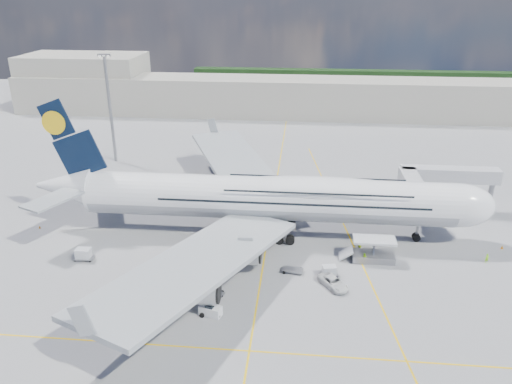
# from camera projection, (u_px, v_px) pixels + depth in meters

# --- Properties ---
(ground) EXTENTS (300.00, 300.00, 0.00)m
(ground) POSITION_uv_depth(u_px,v_px,m) (263.00, 264.00, 77.21)
(ground) COLOR gray
(ground) RESTS_ON ground
(taxi_line_main) EXTENTS (0.25, 220.00, 0.01)m
(taxi_line_main) POSITION_uv_depth(u_px,v_px,m) (263.00, 264.00, 77.21)
(taxi_line_main) COLOR yellow
(taxi_line_main) RESTS_ON ground
(taxi_line_cross) EXTENTS (120.00, 0.25, 0.01)m
(taxi_line_cross) POSITION_uv_depth(u_px,v_px,m) (249.00, 351.00, 58.85)
(taxi_line_cross) COLOR yellow
(taxi_line_cross) RESTS_ON ground
(taxi_line_diag) EXTENTS (14.16, 99.06, 0.01)m
(taxi_line_diag) POSITION_uv_depth(u_px,v_px,m) (350.00, 238.00, 85.15)
(taxi_line_diag) COLOR yellow
(taxi_line_diag) RESTS_ON ground
(airliner) EXTENTS (77.26, 79.15, 23.71)m
(airliner) POSITION_uv_depth(u_px,v_px,m) (270.00, 198.00, 83.72)
(airliner) COLOR white
(airliner) RESTS_ON ground
(jet_bridge) EXTENTS (18.80, 12.10, 8.50)m
(jet_bridge) POSITION_uv_depth(u_px,v_px,m) (435.00, 180.00, 91.14)
(jet_bridge) COLOR #B7B7BC
(jet_bridge) RESTS_ON ground
(cargo_loader) EXTENTS (8.53, 3.20, 3.67)m
(cargo_loader) POSITION_uv_depth(u_px,v_px,m) (372.00, 253.00, 77.89)
(cargo_loader) COLOR silver
(cargo_loader) RESTS_ON ground
(light_mast) EXTENTS (3.00, 0.70, 25.50)m
(light_mast) POSITION_uv_depth(u_px,v_px,m) (110.00, 108.00, 117.00)
(light_mast) COLOR gray
(light_mast) RESTS_ON ground
(terminal) EXTENTS (180.00, 16.00, 12.00)m
(terminal) POSITION_uv_depth(u_px,v_px,m) (288.00, 97.00, 162.13)
(terminal) COLOR #B2AD9E
(terminal) RESTS_ON ground
(hangar) EXTENTS (40.00, 22.00, 18.00)m
(hangar) POSITION_uv_depth(u_px,v_px,m) (85.00, 81.00, 171.80)
(hangar) COLOR #B2AD9E
(hangar) RESTS_ON ground
(tree_line) EXTENTS (160.00, 6.00, 8.00)m
(tree_line) POSITION_uv_depth(u_px,v_px,m) (391.00, 81.00, 200.66)
(tree_line) COLOR #193814
(tree_line) RESTS_ON ground
(dolly_row_a) EXTENTS (3.31, 2.07, 1.97)m
(dolly_row_a) POSITION_uv_depth(u_px,v_px,m) (156.00, 284.00, 70.07)
(dolly_row_a) COLOR gray
(dolly_row_a) RESTS_ON ground
(dolly_row_b) EXTENTS (2.94, 2.33, 0.38)m
(dolly_row_b) POSITION_uv_depth(u_px,v_px,m) (215.00, 293.00, 69.42)
(dolly_row_b) COLOR gray
(dolly_row_b) RESTS_ON ground
(dolly_row_c) EXTENTS (3.28, 2.21, 0.44)m
(dolly_row_c) POSITION_uv_depth(u_px,v_px,m) (202.00, 278.00, 72.78)
(dolly_row_c) COLOR gray
(dolly_row_c) RESTS_ON ground
(dolly_back) EXTENTS (3.12, 1.74, 1.94)m
(dolly_back) POSITION_uv_depth(u_px,v_px,m) (83.00, 254.00, 77.90)
(dolly_back) COLOR gray
(dolly_back) RESTS_ON ground
(dolly_nose_far) EXTENTS (2.91, 1.88, 1.71)m
(dolly_nose_far) POSITION_uv_depth(u_px,v_px,m) (329.00, 271.00, 73.55)
(dolly_nose_far) COLOR gray
(dolly_nose_far) RESTS_ON ground
(dolly_nose_near) EXTENTS (3.39, 2.22, 0.46)m
(dolly_nose_near) POSITION_uv_depth(u_px,v_px,m) (292.00, 270.00, 74.84)
(dolly_nose_near) COLOR gray
(dolly_nose_near) RESTS_ON ground
(baggage_tug) EXTENTS (3.18, 2.13, 1.82)m
(baggage_tug) POSITION_uv_depth(u_px,v_px,m) (210.00, 310.00, 64.89)
(baggage_tug) COLOR silver
(baggage_tug) RESTS_ON ground
(catering_truck_inner) EXTENTS (6.43, 3.65, 3.61)m
(catering_truck_inner) POSITION_uv_depth(u_px,v_px,m) (260.00, 186.00, 102.33)
(catering_truck_inner) COLOR gray
(catering_truck_inner) RESTS_ON ground
(catering_truck_outer) EXTENTS (6.32, 4.01, 3.50)m
(catering_truck_outer) POSITION_uv_depth(u_px,v_px,m) (239.00, 163.00, 115.39)
(catering_truck_outer) COLOR gray
(catering_truck_outer) RESTS_ON ground
(service_van) EXTENTS (4.85, 5.59, 1.43)m
(service_van) POSITION_uv_depth(u_px,v_px,m) (333.00, 282.00, 71.09)
(service_van) COLOR silver
(service_van) RESTS_ON ground
(crew_nose) EXTENTS (0.63, 0.49, 1.53)m
(crew_nose) POSITION_uv_depth(u_px,v_px,m) (487.00, 258.00, 77.22)
(crew_nose) COLOR #A2FF1A
(crew_nose) RESTS_ON ground
(crew_loader) EXTENTS (1.00, 1.05, 1.70)m
(crew_loader) POSITION_uv_depth(u_px,v_px,m) (364.00, 258.00, 77.00)
(crew_loader) COLOR #BDFE1A
(crew_loader) RESTS_ON ground
(crew_wing) EXTENTS (0.49, 1.01, 1.67)m
(crew_wing) POSITION_uv_depth(u_px,v_px,m) (198.00, 296.00, 67.79)
(crew_wing) COLOR #C2FF1A
(crew_wing) RESTS_ON ground
(crew_van) EXTENTS (0.60, 0.84, 1.60)m
(crew_van) POSITION_uv_depth(u_px,v_px,m) (360.00, 243.00, 81.72)
(crew_van) COLOR #AEDB17
(crew_van) RESTS_ON ground
(crew_tug) EXTENTS (1.27, 0.85, 1.83)m
(crew_tug) POSITION_uv_depth(u_px,v_px,m) (214.00, 283.00, 70.47)
(crew_tug) COLOR #B3DD17
(crew_tug) RESTS_ON ground
(cone_nose) EXTENTS (0.44, 0.44, 0.56)m
(cone_nose) POSITION_uv_depth(u_px,v_px,m) (502.00, 247.00, 81.50)
(cone_nose) COLOR orange
(cone_nose) RESTS_ON ground
(cone_wing_left_inner) EXTENTS (0.43, 0.43, 0.55)m
(cone_wing_left_inner) POSITION_uv_depth(u_px,v_px,m) (215.00, 192.00, 102.97)
(cone_wing_left_inner) COLOR orange
(cone_wing_left_inner) RESTS_ON ground
(cone_wing_left_outer) EXTENTS (0.42, 0.42, 0.53)m
(cone_wing_left_outer) POSITION_uv_depth(u_px,v_px,m) (185.00, 188.00, 104.96)
(cone_wing_left_outer) COLOR orange
(cone_wing_left_outer) RESTS_ON ground
(cone_wing_right_inner) EXTENTS (0.42, 0.42, 0.53)m
(cone_wing_right_inner) POSITION_uv_depth(u_px,v_px,m) (205.00, 304.00, 67.14)
(cone_wing_right_inner) COLOR orange
(cone_wing_right_inner) RESTS_ON ground
(cone_wing_right_outer) EXTENTS (0.50, 0.50, 0.64)m
(cone_wing_right_outer) POSITION_uv_depth(u_px,v_px,m) (131.00, 302.00, 67.36)
(cone_wing_right_outer) COLOR orange
(cone_wing_right_outer) RESTS_ON ground
(cone_tail) EXTENTS (0.40, 0.40, 0.51)m
(cone_tail) POSITION_uv_depth(u_px,v_px,m) (40.00, 227.00, 88.31)
(cone_tail) COLOR orange
(cone_tail) RESTS_ON ground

